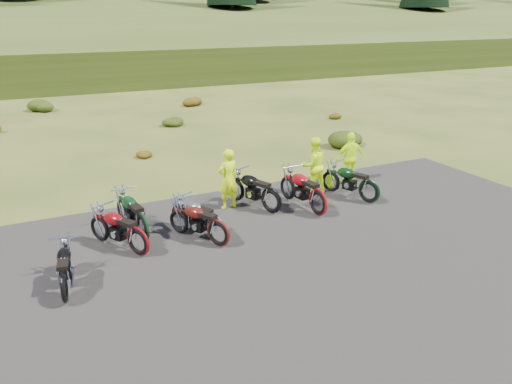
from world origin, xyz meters
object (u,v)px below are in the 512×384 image
motorcycle_7 (368,203)px  person_middle (228,180)px  motorcycle_0 (66,302)px  motorcycle_3 (214,239)px

motorcycle_7 → person_middle: size_ratio=1.17×
motorcycle_0 → motorcycle_7: 9.41m
motorcycle_0 → motorcycle_3: size_ratio=0.99×
motorcycle_0 → motorcycle_7: bearing=-69.8°
motorcycle_0 → motorcycle_3: bearing=-59.8°
motorcycle_3 → motorcycle_7: bearing=-112.4°
motorcycle_3 → person_middle: 2.38m
motorcycle_0 → motorcycle_3: 4.19m
motorcycle_7 → person_middle: bearing=48.9°
motorcycle_3 → motorcycle_7: 5.34m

